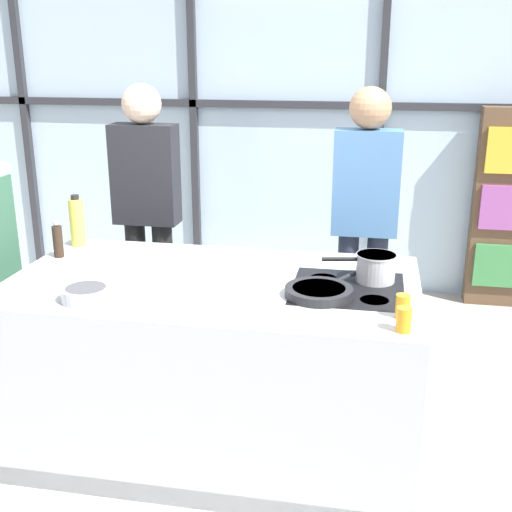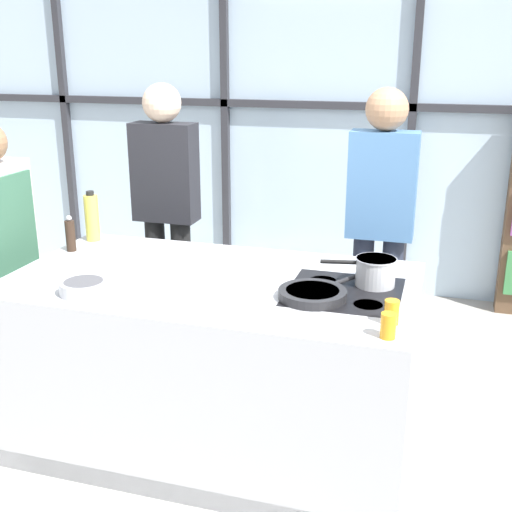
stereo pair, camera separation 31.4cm
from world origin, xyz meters
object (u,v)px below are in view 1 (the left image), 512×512
mixing_bowl (86,293)px  juice_glass_near (404,320)px  oil_bottle (77,222)px  pepper_grinder (58,240)px  juice_glass_far (403,306)px  spectator_far_left (147,202)px  frying_pan (320,291)px  spectator_center_left (365,210)px  white_plate (116,277)px  saucepan (375,267)px

mixing_bowl → juice_glass_near: size_ratio=2.16×
oil_bottle → pepper_grinder: 0.22m
juice_glass_near → juice_glass_far: size_ratio=1.00×
pepper_grinder → mixing_bowl: bearing=-53.4°
spectator_far_left → frying_pan: spectator_far_left is taller
spectator_center_left → juice_glass_far: (0.19, -1.33, -0.08)m
pepper_grinder → oil_bottle: bearing=87.4°
pepper_grinder → juice_glass_far: size_ratio=2.00×
white_plate → juice_glass_far: 1.38m
saucepan → white_plate: size_ratio=1.36×
frying_pan → mixing_bowl: 1.05m
mixing_bowl → pepper_grinder: (-0.41, 0.56, 0.06)m
frying_pan → oil_bottle: size_ratio=1.72×
spectator_far_left → saucepan: spectator_far_left is taller
spectator_far_left → mixing_bowl: 1.41m
mixing_bowl → juice_glass_far: bearing=2.4°
white_plate → juice_glass_far: bearing=-9.7°
saucepan → oil_bottle: bearing=170.2°
frying_pan → mixing_bowl: (-1.02, -0.25, 0.01)m
spectator_center_left → saucepan: 0.91m
saucepan → juice_glass_near: (0.12, -0.57, -0.02)m
spectator_center_left → juice_glass_near: size_ratio=17.38×
juice_glass_far → frying_pan: bearing=152.6°
saucepan → white_plate: 1.26m
pepper_grinder → juice_glass_near: 1.91m
frying_pan → pepper_grinder: 1.47m
spectator_far_left → pepper_grinder: spectator_far_left is taller
frying_pan → oil_bottle: (-1.42, 0.53, 0.12)m
spectator_center_left → saucepan: bearing=94.7°
spectator_far_left → white_plate: size_ratio=6.75×
oil_bottle → juice_glass_far: (1.78, -0.72, -0.09)m
spectator_far_left → spectator_center_left: 1.40m
saucepan → juice_glass_near: 0.58m
spectator_center_left → white_plate: (-1.17, -1.10, -0.12)m
spectator_center_left → oil_bottle: 1.71m
saucepan → juice_glass_near: saucepan is taller
saucepan → oil_bottle: (-1.67, 0.29, 0.07)m
oil_bottle → juice_glass_near: bearing=-25.7°
white_plate → oil_bottle: 0.66m
pepper_grinder → juice_glass_far: 1.86m
spectator_far_left → pepper_grinder: (-0.20, -0.83, -0.03)m
saucepan → white_plate: saucepan is taller
saucepan → juice_glass_far: (0.12, -0.43, -0.02)m
oil_bottle → juice_glass_far: 1.93m
oil_bottle → spectator_center_left: bearing=21.0°
white_plate → juice_glass_far: juice_glass_far is taller
spectator_center_left → frying_pan: size_ratio=3.50×
mixing_bowl → oil_bottle: size_ratio=0.75×
spectator_far_left → juice_glass_near: 2.17m
juice_glass_far → spectator_center_left: bearing=98.2°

